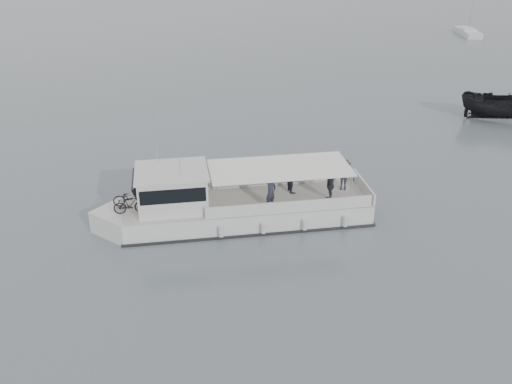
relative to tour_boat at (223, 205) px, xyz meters
name	(u,v)px	position (x,y,z in m)	size (l,w,h in m)	color
ground	(206,231)	(-1.20, -0.55, -1.01)	(1400.00, 1400.00, 0.00)	slate
tour_boat	(223,205)	(0.00, 0.00, 0.00)	(14.77, 6.54, 6.18)	silver
dark_motorboat	(500,106)	(25.74, 7.11, 0.15)	(2.27, 6.03, 2.33)	black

